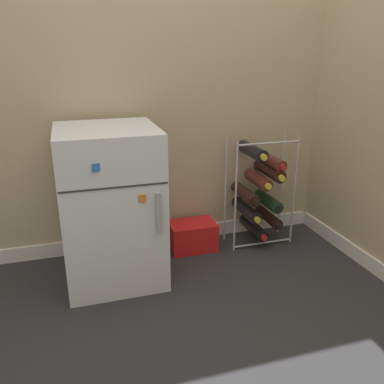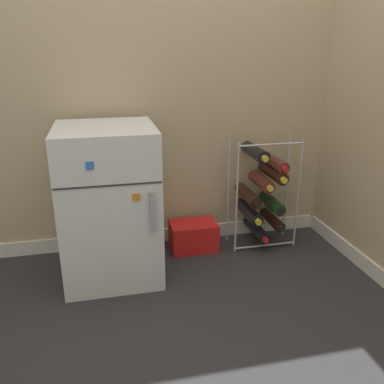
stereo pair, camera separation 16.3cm
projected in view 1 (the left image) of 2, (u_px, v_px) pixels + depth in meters
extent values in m
plane|color=#28282B|center=(219.00, 296.00, 2.09)|extent=(14.00, 14.00, 0.00)
cube|color=tan|center=(180.00, 39.00, 2.31)|extent=(6.84, 0.06, 2.50)
cube|color=silver|center=(183.00, 233.00, 2.69)|extent=(6.84, 0.01, 0.09)
cube|color=silver|center=(111.00, 205.00, 2.15)|extent=(0.51, 0.52, 0.83)
cube|color=#2D2D2D|center=(115.00, 188.00, 1.85)|extent=(0.50, 0.00, 0.01)
cube|color=#9E9EA3|center=(159.00, 213.00, 1.94)|extent=(0.02, 0.02, 0.21)
cube|color=orange|center=(142.00, 199.00, 1.91)|extent=(0.04, 0.01, 0.04)
cube|color=blue|center=(96.00, 168.00, 1.79)|extent=(0.04, 0.02, 0.04)
cylinder|color=#B2B2B7|center=(236.00, 199.00, 2.44)|extent=(0.01, 0.01, 0.69)
cylinder|color=#B2B2B7|center=(294.00, 192.00, 2.55)|extent=(0.01, 0.01, 0.69)
cylinder|color=#B2B2B7|center=(226.00, 190.00, 2.59)|extent=(0.01, 0.01, 0.69)
cylinder|color=#B2B2B7|center=(281.00, 184.00, 2.70)|extent=(0.01, 0.01, 0.69)
cylinder|color=#B2B2B7|center=(262.00, 243.00, 2.61)|extent=(0.40, 0.01, 0.01)
cylinder|color=#B2B2B7|center=(269.00, 143.00, 2.39)|extent=(0.40, 0.01, 0.01)
cylinder|color=black|center=(253.00, 227.00, 2.65)|extent=(0.07, 0.29, 0.07)
cylinder|color=red|center=(264.00, 238.00, 2.50)|extent=(0.04, 0.02, 0.04)
cylinder|color=black|center=(269.00, 217.00, 2.65)|extent=(0.07, 0.26, 0.07)
cylinder|color=black|center=(279.00, 226.00, 2.53)|extent=(0.03, 0.02, 0.03)
cylinder|color=black|center=(246.00, 210.00, 2.59)|extent=(0.08, 0.31, 0.08)
cylinder|color=gold|center=(257.00, 220.00, 2.44)|extent=(0.04, 0.02, 0.04)
cylinder|color=#19381E|center=(268.00, 201.00, 2.61)|extent=(0.08, 0.26, 0.08)
cylinder|color=black|center=(279.00, 209.00, 2.49)|extent=(0.04, 0.02, 0.04)
cylinder|color=black|center=(245.00, 194.00, 2.55)|extent=(0.07, 0.29, 0.07)
cylinder|color=black|center=(256.00, 203.00, 2.40)|extent=(0.03, 0.02, 0.03)
cylinder|color=#56231E|center=(258.00, 180.00, 2.54)|extent=(0.08, 0.25, 0.08)
cylinder|color=gold|center=(268.00, 186.00, 2.42)|extent=(0.04, 0.02, 0.04)
cylinder|color=black|center=(269.00, 171.00, 2.54)|extent=(0.08, 0.30, 0.08)
cylinder|color=gold|center=(282.00, 178.00, 2.40)|extent=(0.04, 0.02, 0.04)
cylinder|color=#56231E|center=(271.00, 161.00, 2.52)|extent=(0.07, 0.27, 0.07)
cylinder|color=red|center=(283.00, 167.00, 2.39)|extent=(0.03, 0.02, 0.03)
cylinder|color=black|center=(252.00, 151.00, 2.46)|extent=(0.08, 0.29, 0.08)
cylinder|color=gold|center=(264.00, 157.00, 2.32)|extent=(0.04, 0.02, 0.04)
cube|color=red|center=(192.00, 236.00, 2.55)|extent=(0.29, 0.19, 0.18)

